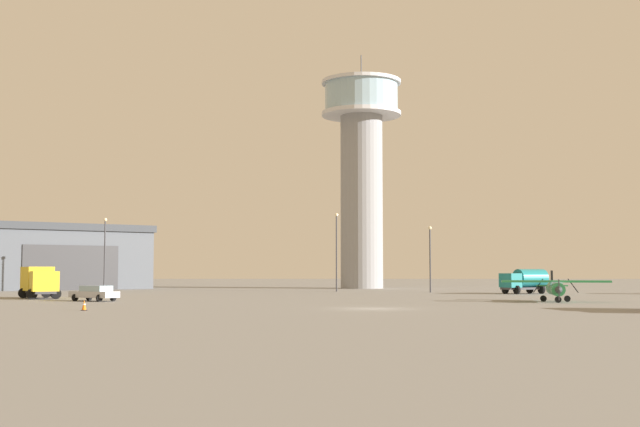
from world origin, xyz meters
TOP-DOWN VIEW (x-y plane):
  - ground_plane at (0.00, 0.00)m, footprint 400.00×400.00m
  - control_tower at (0.90, 64.81)m, footprint 12.02×12.02m
  - hangar at (-45.90, 62.35)m, footprint 33.69×33.40m
  - airplane_green at (16.29, 13.05)m, footprint 9.19×7.19m
  - truck_fuel_tanker_teal at (19.10, 37.37)m, footprint 5.98×4.60m
  - truck_box_yellow at (-31.40, 20.08)m, footprint 5.36×6.64m
  - car_silver at (-23.96, 13.42)m, footprint 4.79×3.75m
  - light_post_west at (-31.87, 43.70)m, footprint 0.44×0.44m
  - light_post_east at (8.67, 42.20)m, footprint 0.44×0.44m
  - light_post_centre at (-2.81, 46.68)m, footprint 0.44×0.44m
  - traffic_cone_near_left at (-19.69, -3.20)m, footprint 0.36×0.36m

SIDE VIEW (x-z plane):
  - ground_plane at x=0.00m, z-range 0.00..0.00m
  - traffic_cone_near_left at x=-19.69m, z-range -0.01..0.73m
  - car_silver at x=-23.96m, z-range 0.06..1.43m
  - airplane_green at x=16.29m, z-range -0.09..2.61m
  - truck_fuel_tanker_teal at x=19.10m, z-range 0.15..3.01m
  - truck_box_yellow at x=-31.40m, z-range 0.18..3.23m
  - hangar at x=-45.90m, z-range 0.02..9.21m
  - light_post_east at x=8.67m, z-range 0.82..8.92m
  - light_post_west at x=-31.87m, z-range 0.84..10.12m
  - light_post_centre at x=-2.81m, z-range 0.86..10.90m
  - control_tower at x=0.90m, z-range 1.52..36.97m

